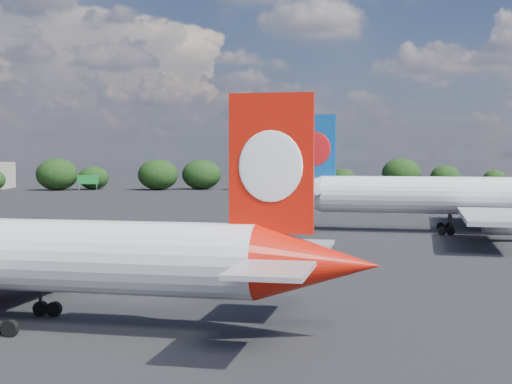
{
  "coord_description": "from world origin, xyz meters",
  "views": [
    {
      "loc": [
        12.06,
        -32.18,
        10.32
      ],
      "look_at": [
        16.0,
        12.0,
        8.0
      ],
      "focal_mm": 50.0,
      "sensor_mm": 36.0,
      "label": 1
    }
  ],
  "objects": [
    {
      "name": "ground",
      "position": [
        0.0,
        60.0,
        0.0
      ],
      "size": [
        500.0,
        500.0,
        0.0
      ],
      "primitive_type": "plane",
      "color": "black",
      "rests_on": "ground"
    },
    {
      "name": "qantas_airliner",
      "position": [
        1.3,
        11.66,
        4.18
      ],
      "size": [
        41.31,
        39.62,
        13.73
      ],
      "color": "silver",
      "rests_on": "ground"
    },
    {
      "name": "china_southern_airliner",
      "position": [
        46.18,
        58.73,
        4.81
      ],
      "size": [
        47.36,
        45.47,
        15.8
      ],
      "color": "silver",
      "rests_on": "ground"
    },
    {
      "name": "highway_sign",
      "position": [
        -18.0,
        176.0,
        3.13
      ],
      "size": [
        6.0,
        0.3,
        4.5
      ],
      "color": "#166E28",
      "rests_on": "ground"
    },
    {
      "name": "billboard_yellow",
      "position": [
        12.0,
        182.0,
        3.87
      ],
      "size": [
        5.0,
        0.3,
        5.5
      ],
      "color": "yellow",
      "rests_on": "ground"
    },
    {
      "name": "horizon_treeline",
      "position": [
        5.03,
        179.82,
        4.12
      ],
      "size": [
        202.02,
        16.7,
        9.34
      ],
      "color": "black",
      "rests_on": "ground"
    }
  ]
}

